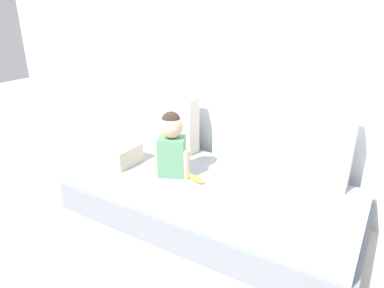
{
  "coord_description": "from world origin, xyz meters",
  "views": [
    {
      "loc": [
        1.07,
        -2.0,
        1.57
      ],
      "look_at": [
        -0.13,
        0.0,
        0.61
      ],
      "focal_mm": 32.78,
      "sensor_mm": 36.0,
      "label": 1
    }
  ],
  "objects_px": {
    "couch": "(207,201)",
    "banana": "(195,179)",
    "toddler": "(172,143)",
    "folded_blanket": "(113,152)",
    "throw_pillow_left": "(167,122)",
    "throw_pillow_right": "(308,146)"
  },
  "relations": [
    {
      "from": "couch",
      "to": "banana",
      "type": "height_order",
      "value": "banana"
    },
    {
      "from": "toddler",
      "to": "folded_blanket",
      "type": "height_order",
      "value": "toddler"
    },
    {
      "from": "throw_pillow_left",
      "to": "folded_blanket",
      "type": "bearing_deg",
      "value": -114.63
    },
    {
      "from": "throw_pillow_left",
      "to": "banana",
      "type": "xyz_separation_m",
      "value": [
        0.54,
        -0.42,
        -0.22
      ]
    },
    {
      "from": "couch",
      "to": "folded_blanket",
      "type": "relative_size",
      "value": 5.47
    },
    {
      "from": "throw_pillow_right",
      "to": "banana",
      "type": "xyz_separation_m",
      "value": [
        -0.67,
        -0.42,
        -0.25
      ]
    },
    {
      "from": "folded_blanket",
      "to": "toddler",
      "type": "bearing_deg",
      "value": 5.02
    },
    {
      "from": "couch",
      "to": "throw_pillow_left",
      "type": "xyz_separation_m",
      "value": [
        -0.6,
        0.35,
        0.42
      ]
    },
    {
      "from": "throw_pillow_left",
      "to": "throw_pillow_right",
      "type": "xyz_separation_m",
      "value": [
        1.2,
        0.0,
        0.03
      ]
    },
    {
      "from": "throw_pillow_left",
      "to": "toddler",
      "type": "height_order",
      "value": "toddler"
    },
    {
      "from": "banana",
      "to": "folded_blanket",
      "type": "relative_size",
      "value": 0.42
    },
    {
      "from": "throw_pillow_left",
      "to": "banana",
      "type": "height_order",
      "value": "throw_pillow_left"
    },
    {
      "from": "banana",
      "to": "throw_pillow_right",
      "type": "bearing_deg",
      "value": 32.25
    },
    {
      "from": "banana",
      "to": "folded_blanket",
      "type": "bearing_deg",
      "value": -176.77
    },
    {
      "from": "couch",
      "to": "toddler",
      "type": "xyz_separation_m",
      "value": [
        -0.27,
        -0.06,
        0.44
      ]
    },
    {
      "from": "throw_pillow_right",
      "to": "throw_pillow_left",
      "type": "bearing_deg",
      "value": 180.0
    },
    {
      "from": "banana",
      "to": "folded_blanket",
      "type": "distance_m",
      "value": 0.75
    },
    {
      "from": "throw_pillow_left",
      "to": "folded_blanket",
      "type": "distance_m",
      "value": 0.53
    },
    {
      "from": "throw_pillow_left",
      "to": "couch",
      "type": "bearing_deg",
      "value": -30.21
    },
    {
      "from": "throw_pillow_left",
      "to": "throw_pillow_right",
      "type": "distance_m",
      "value": 1.2
    },
    {
      "from": "toddler",
      "to": "folded_blanket",
      "type": "relative_size",
      "value": 1.22
    },
    {
      "from": "couch",
      "to": "throw_pillow_left",
      "type": "height_order",
      "value": "throw_pillow_left"
    }
  ]
}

